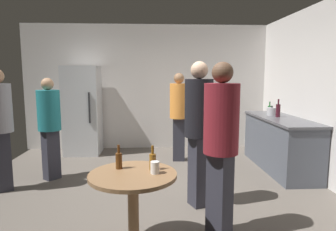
{
  "coord_description": "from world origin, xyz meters",
  "views": [
    {
      "loc": [
        0.08,
        -3.91,
        1.61
      ],
      "look_at": [
        0.3,
        0.06,
        1.07
      ],
      "focal_mm": 31.56,
      "sensor_mm": 36.0,
      "label": 1
    }
  ],
  "objects_px": {
    "refrigerator": "(83,110)",
    "person_in_gray_shirt": "(0,121)",
    "plastic_cup_white": "(155,167)",
    "beer_bottle_on_counter": "(269,110)",
    "person_in_maroon_shirt": "(221,137)",
    "person_in_black_shirt": "(199,123)",
    "foreground_table": "(133,184)",
    "person_in_teal_shirt": "(49,121)",
    "wine_bottle_on_counter": "(278,110)",
    "person_in_orange_shirt": "(179,110)",
    "kettle": "(272,111)",
    "beer_bottle_amber": "(153,161)",
    "beer_bottle_brown": "(119,160)"
  },
  "relations": [
    {
      "from": "wine_bottle_on_counter",
      "to": "beer_bottle_on_counter",
      "type": "relative_size",
      "value": 1.35
    },
    {
      "from": "person_in_gray_shirt",
      "to": "person_in_maroon_shirt",
      "type": "bearing_deg",
      "value": 35.42
    },
    {
      "from": "kettle",
      "to": "beer_bottle_amber",
      "type": "distance_m",
      "value": 3.27
    },
    {
      "from": "refrigerator",
      "to": "beer_bottle_amber",
      "type": "bearing_deg",
      "value": -67.49
    },
    {
      "from": "beer_bottle_brown",
      "to": "person_in_gray_shirt",
      "type": "xyz_separation_m",
      "value": [
        -1.77,
        1.39,
        0.18
      ]
    },
    {
      "from": "wine_bottle_on_counter",
      "to": "person_in_maroon_shirt",
      "type": "height_order",
      "value": "person_in_maroon_shirt"
    },
    {
      "from": "person_in_maroon_shirt",
      "to": "foreground_table",
      "type": "bearing_deg",
      "value": -22.83
    },
    {
      "from": "beer_bottle_brown",
      "to": "person_in_maroon_shirt",
      "type": "xyz_separation_m",
      "value": [
        0.98,
        0.05,
        0.2
      ]
    },
    {
      "from": "beer_bottle_on_counter",
      "to": "person_in_orange_shirt",
      "type": "relative_size",
      "value": 0.14
    },
    {
      "from": "foreground_table",
      "to": "plastic_cup_white",
      "type": "height_order",
      "value": "plastic_cup_white"
    },
    {
      "from": "refrigerator",
      "to": "person_in_gray_shirt",
      "type": "distance_m",
      "value": 2.11
    },
    {
      "from": "plastic_cup_white",
      "to": "person_in_black_shirt",
      "type": "bearing_deg",
      "value": 59.75
    },
    {
      "from": "person_in_teal_shirt",
      "to": "person_in_gray_shirt",
      "type": "relative_size",
      "value": 0.93
    },
    {
      "from": "beer_bottle_amber",
      "to": "person_in_gray_shirt",
      "type": "xyz_separation_m",
      "value": [
        -2.09,
        1.44,
        0.18
      ]
    },
    {
      "from": "person_in_black_shirt",
      "to": "person_in_gray_shirt",
      "type": "xyz_separation_m",
      "value": [
        -2.65,
        0.62,
        -0.05
      ]
    },
    {
      "from": "beer_bottle_on_counter",
      "to": "foreground_table",
      "type": "distance_m",
      "value": 3.64
    },
    {
      "from": "refrigerator",
      "to": "person_in_maroon_shirt",
      "type": "relative_size",
      "value": 1.03
    },
    {
      "from": "plastic_cup_white",
      "to": "person_in_gray_shirt",
      "type": "height_order",
      "value": "person_in_gray_shirt"
    },
    {
      "from": "beer_bottle_brown",
      "to": "person_in_teal_shirt",
      "type": "bearing_deg",
      "value": 124.31
    },
    {
      "from": "beer_bottle_amber",
      "to": "person_in_teal_shirt",
      "type": "height_order",
      "value": "person_in_teal_shirt"
    },
    {
      "from": "person_in_black_shirt",
      "to": "person_in_gray_shirt",
      "type": "bearing_deg",
      "value": -35.17
    },
    {
      "from": "foreground_table",
      "to": "person_in_gray_shirt",
      "type": "distance_m",
      "value": 2.47
    },
    {
      "from": "foreground_table",
      "to": "plastic_cup_white",
      "type": "relative_size",
      "value": 7.27
    },
    {
      "from": "beer_bottle_on_counter",
      "to": "person_in_gray_shirt",
      "type": "height_order",
      "value": "person_in_gray_shirt"
    },
    {
      "from": "foreground_table",
      "to": "beer_bottle_amber",
      "type": "relative_size",
      "value": 3.48
    },
    {
      "from": "wine_bottle_on_counter",
      "to": "beer_bottle_amber",
      "type": "relative_size",
      "value": 1.35
    },
    {
      "from": "person_in_maroon_shirt",
      "to": "person_in_gray_shirt",
      "type": "bearing_deg",
      "value": -61.79
    },
    {
      "from": "refrigerator",
      "to": "foreground_table",
      "type": "bearing_deg",
      "value": -70.58
    },
    {
      "from": "refrigerator",
      "to": "plastic_cup_white",
      "type": "distance_m",
      "value": 3.83
    },
    {
      "from": "plastic_cup_white",
      "to": "person_in_orange_shirt",
      "type": "relative_size",
      "value": 0.07
    },
    {
      "from": "wine_bottle_on_counter",
      "to": "person_in_black_shirt",
      "type": "xyz_separation_m",
      "value": [
        -1.61,
        -1.44,
        0.03
      ]
    },
    {
      "from": "wine_bottle_on_counter",
      "to": "beer_bottle_amber",
      "type": "bearing_deg",
      "value": -133.81
    },
    {
      "from": "plastic_cup_white",
      "to": "person_in_black_shirt",
      "type": "relative_size",
      "value": 0.06
    },
    {
      "from": "plastic_cup_white",
      "to": "person_in_maroon_shirt",
      "type": "distance_m",
      "value": 0.72
    },
    {
      "from": "beer_bottle_on_counter",
      "to": "person_in_maroon_shirt",
      "type": "bearing_deg",
      "value": -120.71
    },
    {
      "from": "person_in_maroon_shirt",
      "to": "beer_bottle_on_counter",
      "type": "bearing_deg",
      "value": -156.64
    },
    {
      "from": "person_in_gray_shirt",
      "to": "person_in_black_shirt",
      "type": "bearing_deg",
      "value": 48.08
    },
    {
      "from": "plastic_cup_white",
      "to": "person_in_maroon_shirt",
      "type": "xyz_separation_m",
      "value": [
        0.64,
        0.21,
        0.23
      ]
    },
    {
      "from": "person_in_orange_shirt",
      "to": "person_in_teal_shirt",
      "type": "bearing_deg",
      "value": -63.51
    },
    {
      "from": "person_in_teal_shirt",
      "to": "person_in_maroon_shirt",
      "type": "bearing_deg",
      "value": 1.74
    },
    {
      "from": "kettle",
      "to": "person_in_orange_shirt",
      "type": "height_order",
      "value": "person_in_orange_shirt"
    },
    {
      "from": "beer_bottle_on_counter",
      "to": "person_in_gray_shirt",
      "type": "bearing_deg",
      "value": -164.04
    },
    {
      "from": "beer_bottle_amber",
      "to": "person_in_teal_shirt",
      "type": "xyz_separation_m",
      "value": [
        -1.57,
        1.89,
        0.1
      ]
    },
    {
      "from": "foreground_table",
      "to": "person_in_teal_shirt",
      "type": "distance_m",
      "value": 2.44
    },
    {
      "from": "person_in_black_shirt",
      "to": "person_in_orange_shirt",
      "type": "relative_size",
      "value": 1.07
    },
    {
      "from": "beer_bottle_on_counter",
      "to": "refrigerator",
      "type": "bearing_deg",
      "value": 167.87
    },
    {
      "from": "beer_bottle_on_counter",
      "to": "beer_bottle_amber",
      "type": "bearing_deg",
      "value": -129.37
    },
    {
      "from": "person_in_teal_shirt",
      "to": "person_in_orange_shirt",
      "type": "height_order",
      "value": "person_in_orange_shirt"
    },
    {
      "from": "refrigerator",
      "to": "person_in_black_shirt",
      "type": "xyz_separation_m",
      "value": [
        1.98,
        -2.62,
        0.14
      ]
    },
    {
      "from": "person_in_maroon_shirt",
      "to": "person_in_gray_shirt",
      "type": "xyz_separation_m",
      "value": [
        -2.75,
        1.33,
        -0.02
      ]
    }
  ]
}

